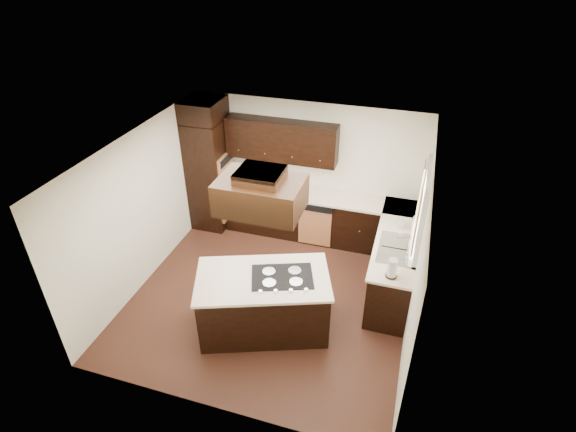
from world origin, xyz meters
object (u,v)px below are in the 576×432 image
at_px(oven_column, 210,174).
at_px(island, 264,304).
at_px(range_hood, 261,195).
at_px(spice_rack, 258,181).

height_order(oven_column, island, oven_column).
distance_m(range_hood, spice_rack, 2.67).
bearing_deg(island, range_hood, 82.15).
height_order(island, spice_rack, spice_rack).
bearing_deg(range_hood, oven_column, 129.74).
distance_m(oven_column, spice_rack, 0.96).
height_order(oven_column, spice_rack, oven_column).
bearing_deg(oven_column, spice_rack, 0.52).
bearing_deg(spice_rack, oven_column, 172.90).
relative_size(island, spice_rack, 4.92).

